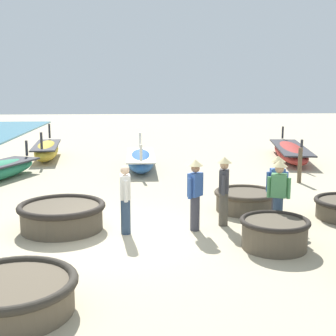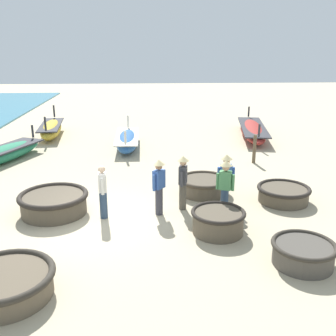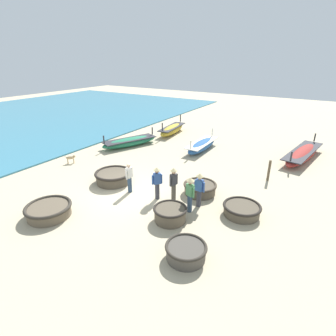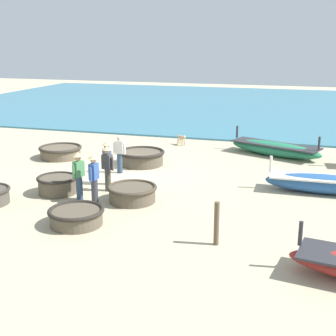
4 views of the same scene
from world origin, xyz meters
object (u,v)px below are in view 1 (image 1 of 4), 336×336
(fisherman_standing_left, at_px, (279,191))
(fisherman_by_coracle, at_px, (195,190))
(coracle_nearest, at_px, (274,232))
(coracle_front_right, at_px, (12,294))
(coracle_center, at_px, (246,200))
(coracle_far_right, at_px, (62,215))
(fisherman_standing_right, at_px, (125,198))
(long_boat_red_hull, at_px, (290,152))
(long_boat_ochre_hull, at_px, (141,160))
(fisherman_with_hat, at_px, (277,185))
(fisherman_hauling, at_px, (224,187))
(long_boat_white_hull, at_px, (46,150))
(mooring_post_shoreline, at_px, (300,165))

(fisherman_standing_left, bearing_deg, fisherman_by_coracle, 173.83)
(coracle_nearest, distance_m, fisherman_by_coracle, 2.07)
(coracle_front_right, xyz_separation_m, fisherman_by_coracle, (3.16, 3.78, 0.66))
(coracle_center, distance_m, coracle_nearest, 2.86)
(coracle_far_right, bearing_deg, fisherman_standing_right, -14.96)
(long_boat_red_hull, distance_m, fisherman_standing_left, 10.60)
(fisherman_standing_left, bearing_deg, coracle_center, 100.73)
(coracle_center, relative_size, long_boat_ochre_hull, 0.40)
(coracle_front_right, bearing_deg, fisherman_with_hat, 39.08)
(coracle_center, bearing_deg, fisherman_with_hat, -67.22)
(coracle_nearest, xyz_separation_m, fisherman_hauling, (-0.79, 1.61, 0.62))
(fisherman_hauling, bearing_deg, coracle_nearest, -63.81)
(long_boat_red_hull, xyz_separation_m, long_boat_white_hull, (-10.83, 0.69, 0.05))
(long_boat_white_hull, bearing_deg, fisherman_with_hat, -53.22)
(long_boat_ochre_hull, distance_m, long_boat_red_hull, 6.91)
(long_boat_ochre_hull, bearing_deg, fisherman_standing_left, -68.55)
(coracle_center, distance_m, fisherman_standing_right, 3.64)
(long_boat_red_hull, xyz_separation_m, fisherman_with_hat, (-3.32, -9.36, 0.61))
(fisherman_standing_right, bearing_deg, fisherman_by_coracle, 5.87)
(fisherman_hauling, distance_m, fisherman_standing_right, 2.37)
(fisherman_by_coracle, xyz_separation_m, fisherman_standing_right, (-1.59, -0.16, -0.12))
(long_boat_ochre_hull, bearing_deg, coracle_center, -65.70)
(fisherman_standing_left, xyz_separation_m, mooring_post_shoreline, (2.26, 5.20, -0.35))
(fisherman_standing_left, xyz_separation_m, fisherman_standing_right, (-3.48, 0.04, -0.12))
(coracle_far_right, height_order, long_boat_ochre_hull, long_boat_ochre_hull)
(long_boat_ochre_hull, distance_m, fisherman_standing_left, 8.67)
(fisherman_hauling, bearing_deg, fisherman_standing_left, -25.09)
(fisherman_standing_left, xyz_separation_m, fisherman_by_coracle, (-1.88, 0.20, 0.00))
(coracle_far_right, xyz_separation_m, mooring_post_shoreline, (7.24, 4.76, 0.26))
(fisherman_with_hat, bearing_deg, fisherman_standing_left, -102.94)
(coracle_center, xyz_separation_m, fisherman_with_hat, (0.49, -1.16, 0.66))
(fisherman_by_coracle, bearing_deg, fisherman_hauling, 25.14)
(long_boat_white_hull, distance_m, fisherman_with_hat, 12.56)
(fisherman_with_hat, distance_m, fisherman_standing_left, 0.65)
(coracle_far_right, distance_m, long_boat_white_hull, 10.52)
(coracle_nearest, xyz_separation_m, mooring_post_shoreline, (2.63, 6.26, 0.26))
(coracle_far_right, bearing_deg, mooring_post_shoreline, 33.32)
(coracle_far_right, relative_size, long_boat_red_hull, 0.34)
(long_boat_white_hull, xyz_separation_m, mooring_post_shoreline, (9.63, -5.49, 0.20))
(coracle_nearest, distance_m, long_boat_white_hull, 13.68)
(fisherman_standing_right, distance_m, mooring_post_shoreline, 7.72)
(long_boat_white_hull, height_order, fisherman_standing_right, fisherman_standing_right)
(coracle_front_right, distance_m, fisherman_standing_left, 6.22)
(coracle_center, bearing_deg, mooring_post_shoreline, 52.60)
(long_boat_red_hull, xyz_separation_m, fisherman_by_coracle, (-5.35, -9.79, 0.61))
(coracle_front_right, height_order, fisherman_by_coracle, fisherman_by_coracle)
(fisherman_hauling, bearing_deg, mooring_post_shoreline, 53.69)
(fisherman_with_hat, bearing_deg, fisherman_standing_right, -170.63)
(fisherman_hauling, height_order, fisherman_by_coracle, same)
(fisherman_with_hat, height_order, fisherman_standing_left, same)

